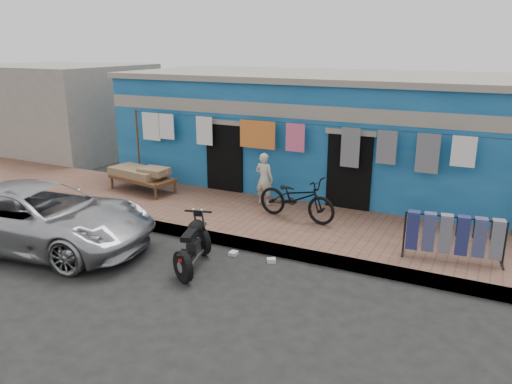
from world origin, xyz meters
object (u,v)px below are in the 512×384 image
at_px(seated_person, 264,179).
at_px(charpoy, 143,179).
at_px(bicycle, 297,193).
at_px(car, 40,216).
at_px(jeans_rack, 453,237).
at_px(motorcycle, 193,243).

distance_m(seated_person, charpoy, 3.56).
distance_m(bicycle, charpoy, 4.69).
bearing_deg(car, seated_person, -47.88).
bearing_deg(charpoy, jeans_rack, -7.02).
bearing_deg(bicycle, jeans_rack, -94.88).
bearing_deg(seated_person, motorcycle, 97.52).
relative_size(bicycle, motorcycle, 1.17).
bearing_deg(motorcycle, car, 172.97).
relative_size(car, jeans_rack, 2.62).
xyz_separation_m(seated_person, bicycle, (1.16, -0.68, -0.04)).
relative_size(seated_person, charpoy, 0.63).
height_order(car, seated_person, seated_person).
bearing_deg(seated_person, bicycle, 154.63).
relative_size(seated_person, motorcycle, 0.80).
bearing_deg(jeans_rack, charpoy, 172.98).
distance_m(bicycle, jeans_rack, 3.57).
relative_size(bicycle, charpoy, 0.92).
bearing_deg(bicycle, seated_person, 67.06).
xyz_separation_m(bicycle, motorcycle, (-1.00, -2.82, -0.37)).
xyz_separation_m(bicycle, charpoy, (-4.67, 0.25, -0.29)).
bearing_deg(car, jeans_rack, -80.70).
xyz_separation_m(bicycle, jeans_rack, (3.48, -0.76, -0.18)).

